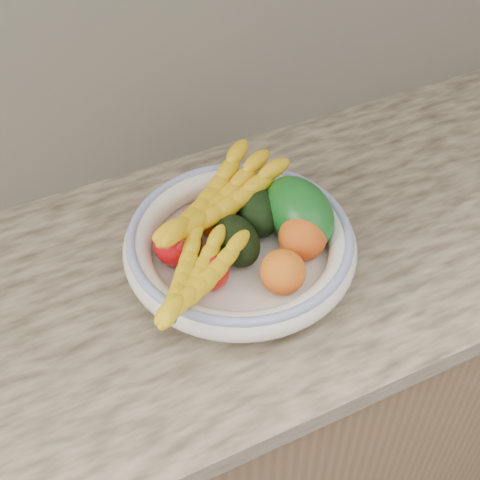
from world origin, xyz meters
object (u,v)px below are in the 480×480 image
at_px(banana_bunch_back, 217,206).
at_px(banana_bunch_front, 195,280).
at_px(green_mango, 299,212).
at_px(fruit_bowl, 240,245).

distance_m(banana_bunch_back, banana_bunch_front, 0.16).
bearing_deg(green_mango, fruit_bowl, 176.64).
height_order(fruit_bowl, banana_bunch_front, banana_bunch_front).
xyz_separation_m(green_mango, banana_bunch_back, (-0.12, 0.06, 0.01)).
distance_m(fruit_bowl, banana_bunch_back, 0.08).
xyz_separation_m(banana_bunch_back, banana_bunch_front, (-0.10, -0.13, -0.01)).
bearing_deg(banana_bunch_back, banana_bunch_front, -153.37).
xyz_separation_m(fruit_bowl, green_mango, (0.11, 0.00, 0.03)).
bearing_deg(banana_bunch_front, banana_bunch_back, 10.17).
bearing_deg(green_mango, banana_bunch_front, -166.97).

